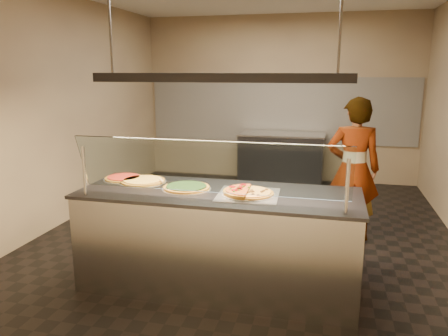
% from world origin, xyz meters
% --- Properties ---
extents(ground, '(5.00, 6.00, 0.02)m').
position_xyz_m(ground, '(0.00, 0.00, -0.01)').
color(ground, black).
rests_on(ground, ground).
extents(wall_back, '(5.00, 0.02, 3.00)m').
position_xyz_m(wall_back, '(0.00, 3.01, 1.50)').
color(wall_back, tan).
rests_on(wall_back, ground).
extents(wall_front, '(5.00, 0.02, 3.00)m').
position_xyz_m(wall_front, '(0.00, -3.01, 1.50)').
color(wall_front, tan).
rests_on(wall_front, ground).
extents(wall_left, '(0.02, 6.00, 3.00)m').
position_xyz_m(wall_left, '(-2.51, 0.00, 1.50)').
color(wall_left, tan).
rests_on(wall_left, ground).
extents(tile_band, '(4.90, 0.02, 1.20)m').
position_xyz_m(tile_band, '(0.00, 2.98, 1.30)').
color(tile_band, silver).
rests_on(tile_band, wall_back).
extents(serving_counter, '(2.56, 0.94, 0.93)m').
position_xyz_m(serving_counter, '(-0.02, -1.41, 0.47)').
color(serving_counter, '#B7B7BC').
rests_on(serving_counter, ground).
extents(sneeze_guard, '(2.32, 0.18, 0.54)m').
position_xyz_m(sneeze_guard, '(-0.02, -1.75, 1.23)').
color(sneeze_guard, '#B7B7BC').
rests_on(sneeze_guard, serving_counter).
extents(perforated_tray, '(0.56, 0.56, 0.01)m').
position_xyz_m(perforated_tray, '(0.27, -1.46, 0.94)').
color(perforated_tray, silver).
rests_on(perforated_tray, serving_counter).
extents(half_pizza_pepperoni, '(0.25, 0.45, 0.05)m').
position_xyz_m(half_pizza_pepperoni, '(0.16, -1.46, 0.96)').
color(half_pizza_pepperoni, brown).
rests_on(half_pizza_pepperoni, perforated_tray).
extents(half_pizza_sausage, '(0.25, 0.45, 0.04)m').
position_xyz_m(half_pizza_sausage, '(0.38, -1.46, 0.96)').
color(half_pizza_sausage, brown).
rests_on(half_pizza_sausage, perforated_tray).
extents(pizza_spinach, '(0.46, 0.46, 0.03)m').
position_xyz_m(pizza_spinach, '(-0.33, -1.40, 0.95)').
color(pizza_spinach, silver).
rests_on(pizza_spinach, serving_counter).
extents(pizza_cheese, '(0.46, 0.46, 0.03)m').
position_xyz_m(pizza_cheese, '(-0.83, -1.25, 0.94)').
color(pizza_cheese, silver).
rests_on(pizza_cheese, serving_counter).
extents(pizza_tomato, '(0.40, 0.40, 0.03)m').
position_xyz_m(pizza_tomato, '(-1.07, -1.19, 0.94)').
color(pizza_tomato, silver).
rests_on(pizza_tomato, serving_counter).
extents(pizza_spatula, '(0.27, 0.19, 0.02)m').
position_xyz_m(pizza_spatula, '(-0.57, -1.28, 0.96)').
color(pizza_spatula, '#B7B7BC').
rests_on(pizza_spatula, pizza_spinach).
extents(prep_table, '(1.50, 0.74, 0.93)m').
position_xyz_m(prep_table, '(0.11, 2.55, 0.47)').
color(prep_table, '#2E2E33').
rests_on(prep_table, ground).
extents(worker, '(0.65, 0.45, 1.72)m').
position_xyz_m(worker, '(1.24, 0.16, 0.86)').
color(worker, '#29272D').
rests_on(worker, ground).
extents(heat_lamp_housing, '(2.30, 0.18, 0.08)m').
position_xyz_m(heat_lamp_housing, '(-0.02, -1.41, 1.95)').
color(heat_lamp_housing, '#2E2E33').
rests_on(heat_lamp_housing, ceiling).
extents(lamp_rod_left, '(0.02, 0.02, 1.01)m').
position_xyz_m(lamp_rod_left, '(-1.02, -1.41, 2.50)').
color(lamp_rod_left, '#B7B7BC').
rests_on(lamp_rod_left, ceiling).
extents(lamp_rod_right, '(0.02, 0.02, 1.01)m').
position_xyz_m(lamp_rod_right, '(0.98, -1.41, 2.50)').
color(lamp_rod_right, '#B7B7BC').
rests_on(lamp_rod_right, ceiling).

